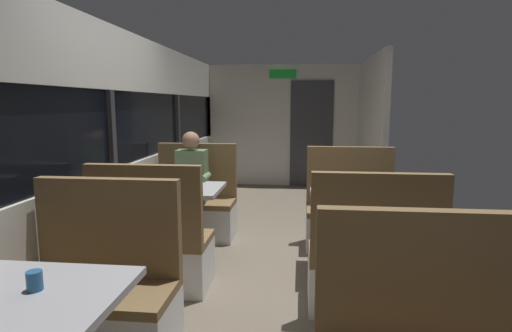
% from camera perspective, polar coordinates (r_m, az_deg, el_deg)
% --- Properties ---
extents(ground_plane, '(3.30, 9.20, 0.02)m').
position_cam_1_polar(ground_plane, '(4.02, 0.89, -14.49)').
color(ground_plane, '#665B4C').
extents(carriage_window_panel_left, '(0.09, 8.48, 2.30)m').
position_cam_1_polar(carriage_window_panel_left, '(4.12, -19.62, 1.70)').
color(carriage_window_panel_left, beige).
rests_on(carriage_window_panel_left, ground_plane).
extents(carriage_end_bulkhead, '(2.90, 0.11, 2.30)m').
position_cam_1_polar(carriage_end_bulkhead, '(7.89, 4.14, 5.51)').
color(carriage_end_bulkhead, beige).
rests_on(carriage_end_bulkhead, ground_plane).
extents(carriage_aisle_panel_right, '(0.08, 2.40, 2.30)m').
position_cam_1_polar(carriage_aisle_panel_right, '(6.79, 15.64, 4.79)').
color(carriage_aisle_panel_right, beige).
rests_on(carriage_aisle_panel_right, ground_plane).
extents(dining_table_near_window, '(0.90, 0.70, 0.74)m').
position_cam_1_polar(dining_table_near_window, '(2.22, -29.83, -17.42)').
color(dining_table_near_window, '#9E9EA3').
rests_on(dining_table_near_window, ground_plane).
extents(bench_near_window_facing_entry, '(0.95, 0.50, 1.10)m').
position_cam_1_polar(bench_near_window_facing_entry, '(2.88, -20.83, -17.49)').
color(bench_near_window_facing_entry, silver).
rests_on(bench_near_window_facing_entry, ground_plane).
extents(dining_table_mid_window, '(0.90, 0.70, 0.74)m').
position_cam_1_polar(dining_table_mid_window, '(4.22, -10.99, -4.25)').
color(dining_table_mid_window, '#9E9EA3').
rests_on(dining_table_mid_window, ground_plane).
extents(bench_mid_window_facing_end, '(0.95, 0.50, 1.10)m').
position_cam_1_polar(bench_mid_window_facing_end, '(3.68, -14.10, -11.39)').
color(bench_mid_window_facing_end, silver).
rests_on(bench_mid_window_facing_end, ground_plane).
extents(bench_mid_window_facing_entry, '(0.95, 0.50, 1.10)m').
position_cam_1_polar(bench_mid_window_facing_entry, '(4.95, -8.50, -5.98)').
color(bench_mid_window_facing_entry, silver).
rests_on(bench_mid_window_facing_entry, ground_plane).
extents(dining_table_rear_aisle, '(0.90, 0.70, 0.74)m').
position_cam_1_polar(dining_table_rear_aisle, '(3.89, 14.30, -5.49)').
color(dining_table_rear_aisle, '#9E9EA3').
rests_on(dining_table_rear_aisle, ground_plane).
extents(bench_rear_aisle_facing_end, '(0.95, 0.50, 1.10)m').
position_cam_1_polar(bench_rear_aisle_facing_end, '(3.33, 15.81, -13.65)').
color(bench_rear_aisle_facing_end, silver).
rests_on(bench_rear_aisle_facing_end, ground_plane).
extents(bench_rear_aisle_facing_entry, '(0.95, 0.50, 1.10)m').
position_cam_1_polar(bench_rear_aisle_facing_entry, '(4.64, 12.94, -7.12)').
color(bench_rear_aisle_facing_entry, silver).
rests_on(bench_rear_aisle_facing_entry, ground_plane).
extents(seated_passenger, '(0.47, 0.55, 1.26)m').
position_cam_1_polar(seated_passenger, '(4.83, -8.77, -3.79)').
color(seated_passenger, '#26262D').
rests_on(seated_passenger, ground_plane).
extents(coffee_cup_primary, '(0.07, 0.07, 0.09)m').
position_cam_1_polar(coffee_cup_primary, '(2.16, -28.45, -13.86)').
color(coffee_cup_primary, '#26598C').
rests_on(coffee_cup_primary, dining_table_near_window).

